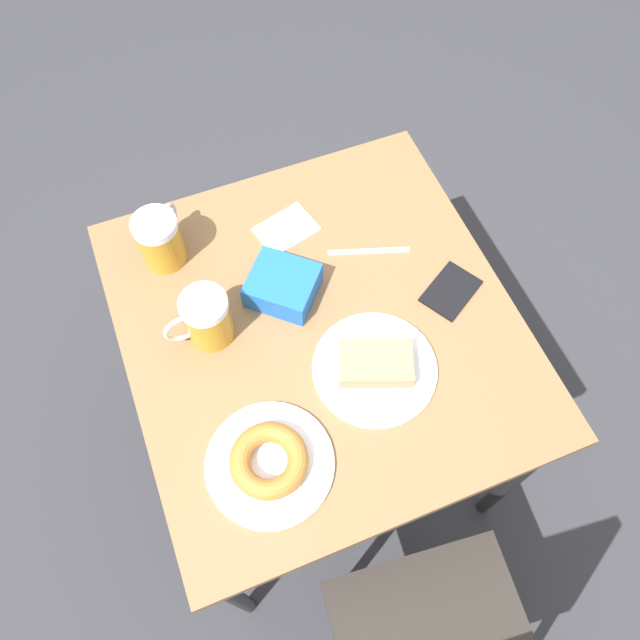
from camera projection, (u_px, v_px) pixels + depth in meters
name	position (u px, v px, depth m)	size (l,w,h in m)	color
ground_plane	(320.00, 432.00, 1.99)	(8.00, 8.00, 0.00)	#333338
table	(320.00, 339.00, 1.39)	(0.82, 0.87, 0.75)	olive
plate_with_cake	(375.00, 366.00, 1.26)	(0.26, 0.26, 0.05)	white
plate_with_donut	(269.00, 462.00, 1.17)	(0.25, 0.25, 0.05)	white
beer_mug_left	(160.00, 239.00, 1.35)	(0.11, 0.13, 0.13)	#C68C23
beer_mug_center	(206.00, 318.00, 1.26)	(0.14, 0.10, 0.13)	#C68C23
napkin_folded	(286.00, 229.00, 1.44)	(0.15, 0.13, 0.00)	white
fork	(369.00, 251.00, 1.41)	(0.18, 0.07, 0.00)	silver
passport_near_edge	(451.00, 291.00, 1.36)	(0.15, 0.14, 0.01)	black
blue_pouch	(283.00, 286.00, 1.33)	(0.19, 0.19, 0.06)	blue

